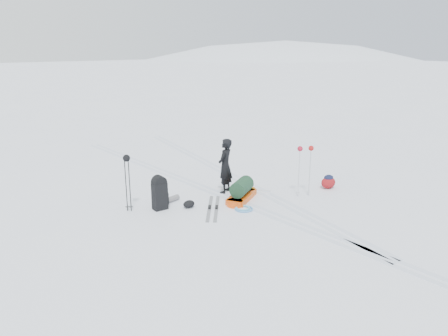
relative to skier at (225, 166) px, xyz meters
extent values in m
plane|color=white|center=(-0.21, -0.62, -0.81)|extent=(200.00, 200.00, 0.00)
ellipsoid|color=white|center=(89.79, 89.38, -75.81)|extent=(256.00, 192.00, 160.00)
cube|color=silver|center=(-0.33, -0.62, -0.81)|extent=(1.40, 17.97, 0.01)
cube|color=silver|center=(-0.09, -0.62, -0.81)|extent=(1.40, 17.97, 0.01)
cube|color=silver|center=(1.07, 1.38, -0.81)|extent=(2.09, 13.88, 0.01)
cube|color=silver|center=(1.31, 1.38, -0.81)|extent=(2.09, 13.88, 0.01)
imported|color=black|center=(0.00, 0.00, 0.00)|extent=(0.71, 0.63, 1.62)
cube|color=#DA4D0C|center=(0.01, -0.77, -0.73)|extent=(1.30, 1.06, 0.15)
cylinder|color=#C86D0B|center=(0.48, -0.48, -0.73)|extent=(0.61, 0.61, 0.15)
cylinder|color=#F14D0E|center=(-0.47, -1.06, -0.73)|extent=(0.61, 0.61, 0.15)
cylinder|color=#163220|center=(0.01, -0.77, -0.44)|extent=(0.92, 0.80, 0.45)
cube|color=black|center=(-2.21, -0.07, -0.44)|extent=(0.38, 0.27, 0.73)
cylinder|color=black|center=(-2.21, -0.07, -0.06)|extent=(0.36, 0.26, 0.36)
cube|color=black|center=(-2.02, -0.05, -0.55)|extent=(0.09, 0.19, 0.31)
cylinder|color=slate|center=(-1.73, 0.23, -0.73)|extent=(0.60, 0.28, 0.16)
cylinder|color=black|center=(-2.96, 0.35, -0.10)|extent=(0.03, 0.03, 1.41)
cylinder|color=black|center=(-2.88, 0.30, -0.10)|extent=(0.03, 0.03, 1.41)
torus|color=black|center=(-2.96, 0.35, -0.70)|extent=(0.13, 0.13, 0.01)
torus|color=black|center=(-2.88, 0.30, -0.70)|extent=(0.13, 0.13, 0.01)
sphere|color=black|center=(-2.91, 0.32, 0.62)|extent=(0.19, 0.19, 0.19)
cylinder|color=silver|center=(1.47, -1.54, -0.12)|extent=(0.03, 0.03, 1.39)
cylinder|color=silver|center=(1.76, -1.68, -0.12)|extent=(0.03, 0.03, 1.39)
torus|color=#ADB1B5|center=(1.47, -1.54, -0.70)|extent=(0.12, 0.12, 0.01)
torus|color=silver|center=(1.76, -1.68, -0.70)|extent=(0.12, 0.12, 0.01)
sphere|color=maroon|center=(1.47, -1.54, 0.60)|extent=(0.15, 0.15, 0.15)
sphere|color=maroon|center=(1.76, -1.68, 0.60)|extent=(0.15, 0.15, 0.15)
cube|color=#919499|center=(-0.99, -0.93, -0.80)|extent=(1.24, 1.54, 0.02)
cube|color=gray|center=(-1.13, -0.81, -0.80)|extent=(1.24, 1.54, 0.02)
cube|color=black|center=(-0.99, -0.93, -0.77)|extent=(0.17, 0.19, 0.05)
cube|color=black|center=(-1.13, -0.81, -0.77)|extent=(0.17, 0.19, 0.05)
cube|color=white|center=(0.50, -0.21, -0.80)|extent=(1.10, 1.32, 0.01)
cube|color=silver|center=(0.63, -0.11, -0.80)|extent=(1.10, 1.32, 0.01)
cube|color=black|center=(0.50, -0.21, -0.77)|extent=(0.15, 0.17, 0.05)
cube|color=black|center=(0.63, -0.11, -0.77)|extent=(0.15, 0.17, 0.05)
torus|color=#5492CC|center=(-0.45, -1.43, -0.79)|extent=(0.63, 0.63, 0.05)
torus|color=#5BBFDF|center=(-0.45, -1.39, -0.77)|extent=(0.50, 0.50, 0.04)
ellipsoid|color=maroon|center=(2.75, -1.57, -0.63)|extent=(0.50, 0.39, 0.35)
ellipsoid|color=black|center=(2.75, -1.57, -0.48)|extent=(0.32, 0.26, 0.17)
cylinder|color=#53555A|center=(-1.83, 0.54, -0.67)|extent=(0.10, 0.10, 0.28)
cylinder|color=slate|center=(-1.61, 0.63, -0.68)|extent=(0.10, 0.10, 0.25)
cylinder|color=black|center=(-1.83, 0.54, -0.52)|extent=(0.09, 0.09, 0.03)
cylinder|color=black|center=(-1.61, 0.63, -0.54)|extent=(0.09, 0.09, 0.03)
ellipsoid|color=black|center=(-1.54, -0.43, -0.71)|extent=(0.38, 0.32, 0.20)
camera|label=1|loc=(-7.34, -9.80, 3.45)|focal=35.00mm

